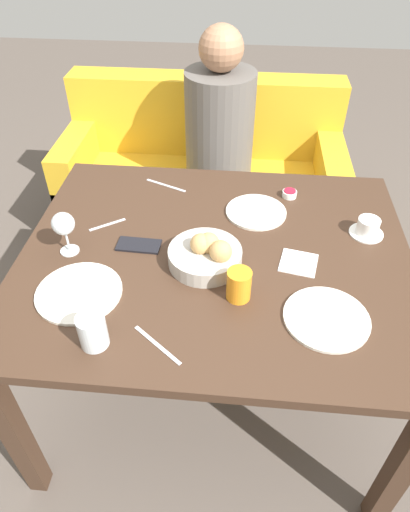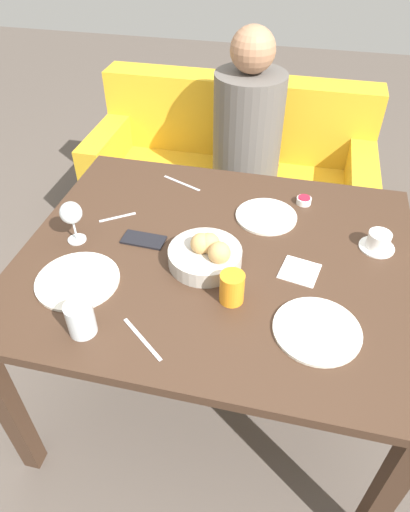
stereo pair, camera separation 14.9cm
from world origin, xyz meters
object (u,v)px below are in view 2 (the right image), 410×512
at_px(wine_glass, 71,214).
at_px(fork_silver, 142,339).
at_px(plate_near_left, 78,280).
at_px(napkin, 300,271).
at_px(juice_glass, 232,288).
at_px(spoon_coffee, 118,217).
at_px(seated_person, 245,164).
at_px(plate_near_right, 317,330).
at_px(knife_silver, 182,183).
at_px(jam_bowl_berry, 304,200).
at_px(water_tumbler, 81,319).
at_px(coffee_cup, 378,241).
at_px(cell_phone, 144,240).
at_px(couch, 230,181).
at_px(plate_far_center, 266,216).
at_px(bread_basket, 206,254).

bearing_deg(wine_glass, fork_silver, -44.93).
xyz_separation_m(plate_near_left, napkin, (0.68, 0.21, -0.00)).
height_order(juice_glass, napkin, juice_glass).
bearing_deg(spoon_coffee, plate_near_left, -89.58).
xyz_separation_m(seated_person, plate_near_right, (0.41, -1.33, 0.26)).
bearing_deg(knife_silver, jam_bowl_berry, -3.62).
height_order(water_tumbler, spoon_coffee, water_tumbler).
distance_m(coffee_cup, knife_silver, 0.80).
height_order(coffee_cup, cell_phone, coffee_cup).
bearing_deg(plate_near_left, jam_bowl_berry, 42.01).
bearing_deg(cell_phone, seated_person, 78.90).
bearing_deg(plate_near_right, juice_glass, 165.40).
distance_m(fork_silver, napkin, 0.56).
relative_size(seated_person, plate_near_right, 4.90).
height_order(couch, seated_person, seated_person).
relative_size(juice_glass, water_tumbler, 0.97).
bearing_deg(plate_far_center, cell_phone, -149.69).
bearing_deg(plate_near_left, cell_phone, 60.59).
distance_m(water_tumbler, jam_bowl_berry, 0.97).
bearing_deg(bread_basket, juice_glass, -52.14).
bearing_deg(plate_near_left, knife_silver, 75.13).
bearing_deg(plate_near_right, water_tumbler, -167.11).
bearing_deg(knife_silver, bread_basket, -65.39).
bearing_deg(plate_near_left, napkin, 16.74).
bearing_deg(plate_far_center, plate_near_left, -138.44).
distance_m(plate_near_right, spoon_coffee, 0.84).
relative_size(water_tumbler, coffee_cup, 0.86).
relative_size(couch, fork_silver, 10.48).
relative_size(plate_near_right, spoon_coffee, 2.10).
bearing_deg(plate_far_center, fork_silver, -112.05).
height_order(spoon_coffee, napkin, napkin).
relative_size(plate_near_left, plate_far_center, 1.16).
height_order(seated_person, plate_far_center, seated_person).
xyz_separation_m(juice_glass, cell_phone, (-0.35, 0.21, -0.05)).
distance_m(seated_person, wine_glass, 1.24).
bearing_deg(couch, cell_phone, -94.78).
bearing_deg(fork_silver, bread_basket, 73.62).
height_order(seated_person, spoon_coffee, seated_person).
bearing_deg(jam_bowl_berry, fork_silver, -116.91).
bearing_deg(bread_basket, plate_near_right, -29.62).
distance_m(bread_basket, knife_silver, 0.50).
height_order(coffee_cup, knife_silver, coffee_cup).
xyz_separation_m(spoon_coffee, cell_phone, (0.14, -0.11, 0.00)).
distance_m(seated_person, coffee_cup, 1.11).
relative_size(plate_far_center, cell_phone, 1.49).
height_order(coffee_cup, spoon_coffee, coffee_cup).
relative_size(water_tumbler, fork_silver, 0.68).
xyz_separation_m(couch, jam_bowl_berry, (0.43, -0.84, 0.48)).
relative_size(couch, water_tumbler, 15.32).
height_order(plate_far_center, napkin, plate_far_center).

